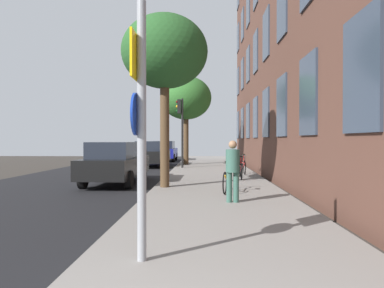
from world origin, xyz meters
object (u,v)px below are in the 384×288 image
at_px(tree_far, 186,98).
at_px(car_2, 165,151).
at_px(car_1, 151,154).
at_px(bicycle_0, 227,180).
at_px(bicycle_2, 243,166).
at_px(bicycle_1, 241,169).
at_px(car_0, 116,162).
at_px(traffic_light, 181,121).
at_px(pedestrian_0, 233,167).
at_px(tree_near, 165,53).
at_px(sign_post, 140,117).

distance_m(tree_far, car_2, 6.55).
bearing_deg(car_1, tree_far, 15.61).
bearing_deg(bicycle_0, bicycle_2, 79.04).
bearing_deg(car_1, bicycle_1, -58.27).
xyz_separation_m(bicycle_1, car_0, (-4.93, -1.08, 0.35)).
relative_size(traffic_light, pedestrian_0, 2.52).
xyz_separation_m(bicycle_0, car_0, (-4.13, 2.72, 0.35)).
height_order(bicycle_1, bicycle_2, bicycle_1).
relative_size(tree_near, bicycle_0, 3.49).
bearing_deg(car_1, traffic_light, -47.20).
xyz_separation_m(tree_far, bicycle_2, (3.01, -6.34, -3.94)).
height_order(bicycle_0, bicycle_2, bicycle_0).
relative_size(bicycle_0, bicycle_1, 0.96).
xyz_separation_m(tree_far, car_2, (-1.97, 5.12, -3.58)).
bearing_deg(tree_far, pedestrian_0, -82.41).
bearing_deg(bicycle_1, traffic_light, 116.60).
relative_size(tree_near, bicycle_2, 3.57).
distance_m(traffic_light, bicycle_0, 9.97).
relative_size(sign_post, bicycle_0, 2.05).
bearing_deg(pedestrian_0, car_2, 101.33).
bearing_deg(traffic_light, bicycle_1, -63.40).
xyz_separation_m(bicycle_1, car_2, (-4.63, 13.57, 0.35)).
height_order(tree_far, bicycle_1, tree_far).
bearing_deg(bicycle_2, bicycle_0, -100.96).
xyz_separation_m(sign_post, car_1, (-2.48, 17.86, -1.16)).
height_order(bicycle_0, bicycle_1, bicycle_1).
height_order(sign_post, car_1, sign_post).
bearing_deg(bicycle_1, bicycle_2, 80.76).
relative_size(tree_far, bicycle_2, 3.54).
height_order(sign_post, bicycle_2, sign_post).
distance_m(bicycle_2, car_1, 7.74).
bearing_deg(tree_near, bicycle_0, -27.76).
relative_size(traffic_light, bicycle_0, 2.39).
distance_m(sign_post, bicycle_2, 12.53).
height_order(traffic_light, tree_near, tree_near).
height_order(bicycle_1, car_2, car_2).
xyz_separation_m(sign_post, tree_near, (-0.47, 7.30, 2.63)).
distance_m(tree_far, pedestrian_0, 14.58).
bearing_deg(traffic_light, pedestrian_0, -79.70).
relative_size(traffic_light, car_0, 0.88).
height_order(tree_far, pedestrian_0, tree_far).
bearing_deg(bicycle_1, car_0, -167.67).
xyz_separation_m(tree_near, tree_far, (0.18, 11.18, -0.22)).
xyz_separation_m(tree_far, car_1, (-2.18, -0.61, -3.58)).
height_order(tree_far, bicycle_2, tree_far).
bearing_deg(tree_near, tree_far, 89.10).
relative_size(bicycle_2, pedestrian_0, 1.03).
bearing_deg(bicycle_0, tree_near, 152.24).
bearing_deg(car_1, car_0, -90.49).
relative_size(bicycle_0, bicycle_2, 1.02).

